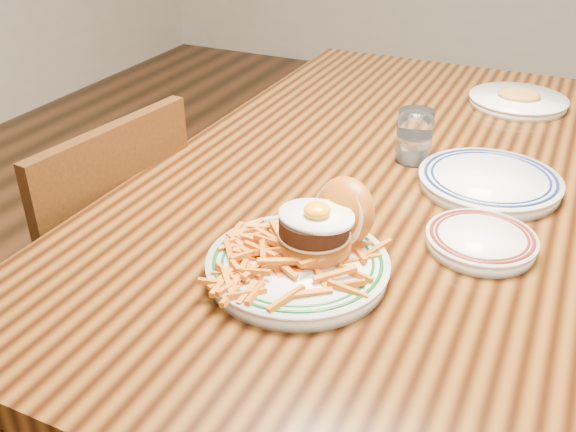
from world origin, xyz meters
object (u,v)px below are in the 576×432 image
at_px(chair_left, 97,281).
at_px(main_plate, 306,250).
at_px(side_plate, 481,240).
at_px(table, 372,206).

bearing_deg(chair_left, main_plate, -6.71).
xyz_separation_m(chair_left, side_plate, (0.81, 0.04, 0.30)).
distance_m(table, side_plate, 0.35).
bearing_deg(chair_left, table, 31.44).
relative_size(table, main_plate, 5.36).
bearing_deg(table, chair_left, -155.34).
distance_m(table, chair_left, 0.65).
relative_size(table, side_plate, 8.95).
height_order(table, chair_left, chair_left).
height_order(chair_left, side_plate, chair_left).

